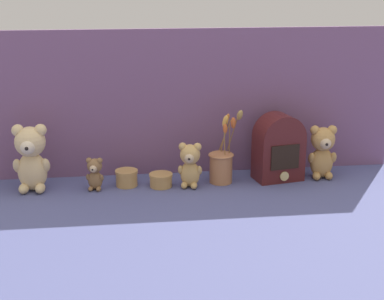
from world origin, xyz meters
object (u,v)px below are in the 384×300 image
teddy_bear_large (31,157)px  teddy_bear_small (190,164)px  vintage_radio (279,147)px  teddy_bear_medium (322,151)px  decorative_tin_short (127,178)px  flower_vase (222,163)px  teddy_bear_tiny (95,173)px  decorative_tin_tall (161,180)px

teddy_bear_large → teddy_bear_small: bearing=-3.3°
teddy_bear_large → vintage_radio: (0.98, 0.01, -0.00)m
teddy_bear_medium → vintage_radio: vintage_radio is taller
decorative_tin_short → teddy_bear_medium: bearing=-0.0°
teddy_bear_medium → flower_vase: bearing=-179.6°
teddy_bear_tiny → flower_vase: (0.51, 0.03, 0.01)m
teddy_bear_medium → flower_vase: size_ratio=0.75×
teddy_bear_small → vintage_radio: (0.37, 0.05, 0.04)m
teddy_bear_tiny → decorative_tin_short: (0.12, 0.03, -0.04)m
teddy_bear_large → decorative_tin_tall: size_ratio=2.86×
teddy_bear_large → teddy_bear_tiny: size_ratio=2.02×
teddy_bear_small → decorative_tin_short: teddy_bear_small is taller
teddy_bear_medium → teddy_bear_small: 0.56m
flower_vase → decorative_tin_tall: size_ratio=3.18×
teddy_bear_large → flower_vase: 0.75m
vintage_radio → flower_vase: bearing=-178.3°
teddy_bear_large → flower_vase: flower_vase is taller
teddy_bear_large → decorative_tin_short: 0.38m
decorative_tin_tall → teddy_bear_small: bearing=-8.6°
teddy_bear_medium → decorative_tin_tall: bearing=-177.9°
decorative_tin_tall → teddy_bear_large: bearing=178.0°
flower_vase → decorative_tin_short: 0.39m
teddy_bear_tiny → teddy_bear_large: bearing=174.3°
decorative_tin_tall → decorative_tin_short: 0.14m
vintage_radio → decorative_tin_tall: 0.50m
teddy_bear_medium → decorative_tin_short: size_ratio=2.46×
teddy_bear_small → teddy_bear_medium: bearing=4.3°
decorative_tin_short → flower_vase: bearing=-0.5°
teddy_bear_small → vintage_radio: bearing=7.0°
teddy_bear_large → teddy_bear_tiny: teddy_bear_large is taller
teddy_bear_small → flower_vase: size_ratio=0.61×
teddy_bear_large → teddy_bear_medium: 1.17m
teddy_bear_tiny → decorative_tin_short: teddy_bear_tiny is taller
teddy_bear_medium → flower_vase: 0.42m
flower_vase → decorative_tin_short: bearing=179.5°
teddy_bear_medium → teddy_bear_small: size_ratio=1.23×
decorative_tin_short → vintage_radio: bearing=0.3°
teddy_bear_large → teddy_bear_medium: size_ratio=1.20×
decorative_tin_short → decorative_tin_tall: bearing=-10.2°
vintage_radio → teddy_bear_small: bearing=-173.0°
teddy_bear_tiny → decorative_tin_tall: size_ratio=1.42×
teddy_bear_large → teddy_bear_small: size_ratio=1.47×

